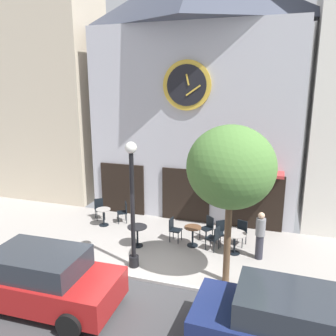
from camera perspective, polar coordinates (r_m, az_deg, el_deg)
ground_plane at (r=10.55m, az=-7.04°, el=-19.64°), size 24.07×11.14×0.13m
clock_building at (r=15.22m, az=4.54°, el=13.01°), size 8.94×3.98×10.71m
neighbor_building_left at (r=18.97m, az=-20.39°, el=19.03°), size 5.60×3.06×15.51m
street_lamp at (r=10.73m, az=-5.99°, el=-6.33°), size 0.36×0.36×4.12m
street_tree at (r=9.58m, az=10.49°, el=0.02°), size 2.50×2.25×4.73m
cafe_table_center_right at (r=14.59m, az=-10.78°, el=-7.72°), size 0.60×0.60×0.73m
cafe_table_near_curb at (r=12.63m, az=-5.17°, el=-10.67°), size 0.72×0.72×0.77m
cafe_table_rightmost at (r=12.65m, az=4.17°, el=-10.88°), size 0.63×0.63×0.74m
cafe_table_center at (r=12.28m, az=11.14°, el=-11.51°), size 0.80×0.80×0.77m
cafe_chair_left_end at (r=12.89m, az=9.00°, el=-10.35°), size 0.56×0.56×0.90m
cafe_chair_curbside at (r=13.20m, az=6.73°, el=-9.68°), size 0.56×0.56×0.90m
cafe_chair_by_entrance at (r=13.02m, az=12.17°, el=-10.26°), size 0.50×0.50×0.90m
cafe_chair_facing_street at (r=12.39m, az=7.81°, el=-11.35°), size 0.51×0.51×0.90m
cafe_chair_under_awning at (r=15.32m, az=-11.46°, el=-6.47°), size 0.56×0.56×0.90m
cafe_chair_mid_row at (r=14.76m, az=-7.43°, el=-7.10°), size 0.55×0.55×0.90m
cafe_chair_corner at (r=12.98m, az=0.96°, el=-10.01°), size 0.44×0.44×0.90m
pedestrian_grey at (r=12.03m, az=15.20°, el=-10.80°), size 0.42×0.42×1.67m
parked_car_red at (r=10.09m, az=-20.69°, el=-16.97°), size 4.35×2.12×1.55m
parked_car_navy at (r=8.42m, az=20.21°, el=-23.74°), size 4.35×2.12×1.55m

